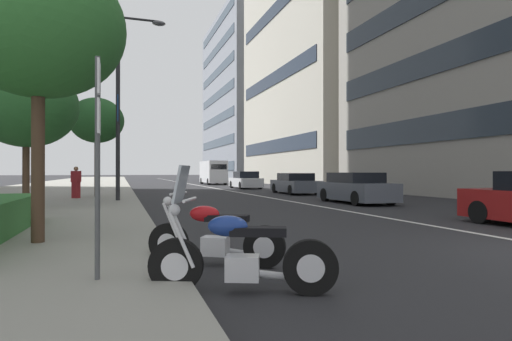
# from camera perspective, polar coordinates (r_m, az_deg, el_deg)

# --- Properties ---
(sidewalk_right_plaza) EXTENTS (160.00, 10.55, 0.15)m
(sidewalk_right_plaza) POSITION_cam_1_polar(r_m,az_deg,el_deg) (34.67, -25.74, -2.37)
(sidewalk_right_plaza) COLOR gray
(sidewalk_right_plaza) RESTS_ON ground
(lane_centre_stripe) EXTENTS (110.00, 0.16, 0.01)m
(lane_centre_stripe) POSITION_cam_1_polar(r_m,az_deg,el_deg) (40.11, -7.26, -2.20)
(lane_centre_stripe) COLOR silver
(lane_centre_stripe) RESTS_ON ground
(motorcycle_mid_row) EXTENTS (0.96, 2.06, 1.47)m
(motorcycle_mid_row) POSITION_cam_1_polar(r_m,az_deg,el_deg) (4.78, -2.42, -11.73)
(motorcycle_mid_row) COLOR black
(motorcycle_mid_row) RESTS_ON ground
(motorcycle_by_sign_pole) EXTENTS (1.17, 1.88, 1.09)m
(motorcycle_by_sign_pole) POSITION_cam_1_polar(r_m,az_deg,el_deg) (6.22, -5.88, -9.31)
(motorcycle_by_sign_pole) COLOR black
(motorcycle_by_sign_pole) RESTS_ON ground
(car_approaching_light) EXTENTS (4.39, 1.93, 1.37)m
(car_approaching_light) POSITION_cam_1_polar(r_m,az_deg,el_deg) (18.97, 13.68, -2.42)
(car_approaching_light) COLOR #4C515B
(car_approaching_light) RESTS_ON ground
(car_mid_block_traffic) EXTENTS (4.77, 2.10, 1.32)m
(car_mid_block_traffic) POSITION_cam_1_polar(r_m,az_deg,el_deg) (26.47, 5.47, -1.88)
(car_mid_block_traffic) COLOR #4C515B
(car_mid_block_traffic) RESTS_ON ground
(car_following_behind) EXTENTS (4.57, 1.88, 1.44)m
(car_following_behind) POSITION_cam_1_polar(r_m,az_deg,el_deg) (34.73, -1.47, -1.42)
(car_following_behind) COLOR silver
(car_following_behind) RESTS_ON ground
(delivery_van_ahead) EXTENTS (6.12, 2.15, 2.62)m
(delivery_van_ahead) POSITION_cam_1_polar(r_m,az_deg,el_deg) (46.61, -5.99, -0.20)
(delivery_van_ahead) COLOR silver
(delivery_van_ahead) RESTS_ON ground
(parking_sign_by_curb) EXTENTS (0.32, 0.06, 2.58)m
(parking_sign_by_curb) POSITION_cam_1_polar(r_m,az_deg,el_deg) (5.10, -21.10, 4.00)
(parking_sign_by_curb) COLOR #47494C
(parking_sign_by_curb) RESTS_ON sidewalk_right_plaza
(street_lamp_with_banners) EXTENTS (1.26, 2.15, 8.19)m
(street_lamp_with_banners) POSITION_cam_1_polar(r_m,az_deg,el_deg) (19.40, -17.77, 10.46)
(street_lamp_with_banners) COLOR #232326
(street_lamp_with_banners) RESTS_ON sidewalk_right_plaza
(street_tree_by_lamp_post) EXTENTS (3.00, 3.00, 5.11)m
(street_tree_by_lamp_post) POSITION_cam_1_polar(r_m,az_deg,el_deg) (8.61, -28.01, 17.27)
(street_tree_by_lamp_post) COLOR #473323
(street_tree_by_lamp_post) RESTS_ON sidewalk_right_plaza
(street_tree_far_plaza) EXTENTS (3.29, 3.29, 4.87)m
(street_tree_far_plaza) POSITION_cam_1_polar(r_m,az_deg,el_deg) (15.81, -29.33, 7.89)
(street_tree_far_plaza) COLOR #473323
(street_tree_far_plaza) RESTS_ON sidewalk_right_plaza
(street_tree_mid_sidewalk) EXTENTS (2.68, 2.68, 5.00)m
(street_tree_mid_sidewalk) POSITION_cam_1_polar(r_m,az_deg,el_deg) (22.41, -21.27, 6.46)
(street_tree_mid_sidewalk) COLOR #473323
(street_tree_mid_sidewalk) RESTS_ON sidewalk_right_plaza
(pedestrian_on_plaza) EXTENTS (0.45, 0.48, 1.51)m
(pedestrian_on_plaza) POSITION_cam_1_polar(r_m,az_deg,el_deg) (21.32, -23.74, -1.52)
(pedestrian_on_plaza) COLOR maroon
(pedestrian_on_plaza) RESTS_ON sidewalk_right_plaza
(office_tower_near_left) EXTENTS (27.13, 17.55, 29.75)m
(office_tower_near_left) POSITION_cam_1_polar(r_m,az_deg,el_deg) (78.39, 0.83, 9.69)
(office_tower_near_left) COLOR gray
(office_tower_near_left) RESTS_ON ground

